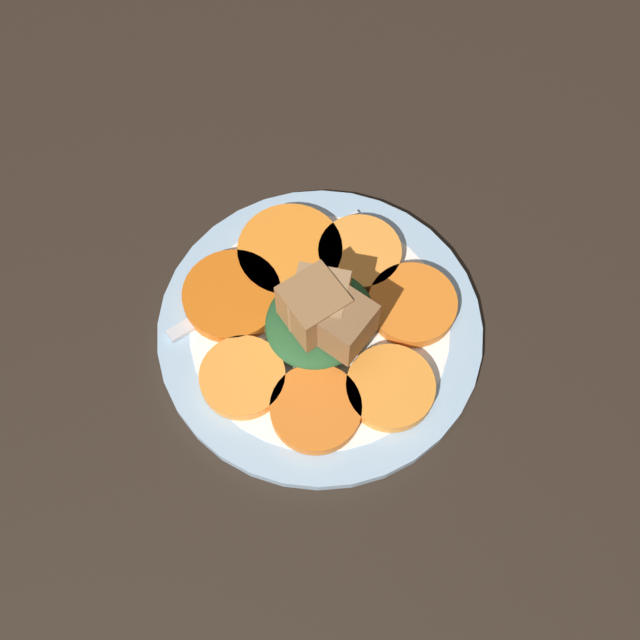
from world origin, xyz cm
name	(u,v)px	position (x,y,z in cm)	size (l,w,h in cm)	color
table_slab	(320,336)	(0.00, 0.00, 1.00)	(120.00, 120.00, 2.00)	black
plate	(320,328)	(0.00, 0.00, 2.52)	(26.53, 26.53, 1.05)	#99B7D1
carrot_slice_0	(232,296)	(3.48, -6.76, 3.68)	(8.13, 8.13, 1.16)	#D55F13
carrot_slice_1	(243,377)	(7.66, -0.80, 3.68)	(6.74, 6.74, 1.16)	orange
carrot_slice_2	(316,409)	(5.35, 5.05, 3.68)	(7.08, 7.08, 1.16)	orange
carrot_slice_3	(394,384)	(-0.44, 7.85, 3.68)	(6.96, 6.96, 1.16)	orange
carrot_slice_4	(412,304)	(-6.53, 4.10, 3.68)	(7.27, 7.27, 1.16)	orange
carrot_slice_5	(360,253)	(-6.89, -2.29, 3.68)	(7.03, 7.03, 1.16)	orange
carrot_slice_6	(290,251)	(-2.81, -6.51, 3.68)	(8.84, 8.84, 1.16)	orange
center_pile	(324,315)	(0.13, 0.53, 5.95)	(9.25, 8.94, 6.45)	#235128
fork	(275,274)	(-0.59, -5.96, 3.30)	(19.44, 4.89, 0.40)	silver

